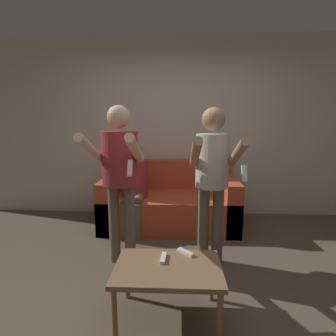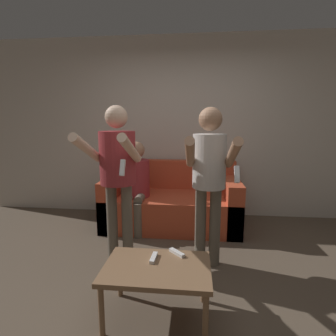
% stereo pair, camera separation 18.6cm
% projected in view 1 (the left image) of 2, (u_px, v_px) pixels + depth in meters
% --- Properties ---
extents(ground_plane, '(14.00, 14.00, 0.00)m').
position_uv_depth(ground_plane, '(182.00, 288.00, 2.30)').
color(ground_plane, brown).
extents(wall_back, '(6.40, 0.06, 2.70)m').
position_uv_depth(wall_back, '(181.00, 128.00, 4.02)').
color(wall_back, beige).
rests_on(wall_back, ground_plane).
extents(couch, '(1.83, 0.95, 0.87)m').
position_uv_depth(couch, '(170.00, 204.00, 3.72)').
color(couch, '#C64C2D').
rests_on(couch, ground_plane).
extents(person_standing_left, '(0.48, 0.75, 1.60)m').
position_uv_depth(person_standing_left, '(120.00, 166.00, 2.57)').
color(person_standing_left, '#6B6051').
rests_on(person_standing_left, ground_plane).
extents(person_standing_right, '(0.44, 0.73, 1.58)m').
position_uv_depth(person_standing_right, '(212.00, 170.00, 2.53)').
color(person_standing_right, '#6B6051').
rests_on(person_standing_right, ground_plane).
extents(person_seated, '(0.34, 0.54, 1.19)m').
position_uv_depth(person_seated, '(134.00, 182.00, 3.45)').
color(person_seated, '#6B6051').
rests_on(person_seated, ground_plane).
extents(coffee_table, '(0.77, 0.51, 0.42)m').
position_uv_depth(coffee_table, '(168.00, 272.00, 1.89)').
color(coffee_table, '#846042').
rests_on(coffee_table, ground_plane).
extents(remote_near, '(0.04, 0.15, 0.02)m').
position_uv_depth(remote_near, '(163.00, 258.00, 1.97)').
color(remote_near, white).
rests_on(remote_near, coffee_table).
extents(remote_far, '(0.13, 0.13, 0.02)m').
position_uv_depth(remote_far, '(186.00, 252.00, 2.06)').
color(remote_far, white).
rests_on(remote_far, coffee_table).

